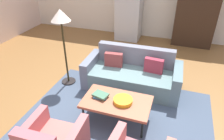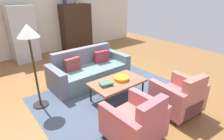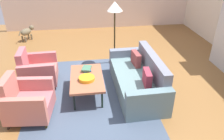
{
  "view_description": "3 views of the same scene",
  "coord_description": "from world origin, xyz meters",
  "px_view_note": "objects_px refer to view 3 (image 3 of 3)",
  "views": [
    {
      "loc": [
        1.02,
        -3.41,
        2.76
      ],
      "look_at": [
        -0.08,
        -0.16,
        0.72
      ],
      "focal_mm": 33.12,
      "sensor_mm": 36.0,
      "label": 1
    },
    {
      "loc": [
        -2.16,
        -3.41,
        2.25
      ],
      "look_at": [
        0.37,
        -0.28,
        0.52
      ],
      "focal_mm": 29.37,
      "sensor_mm": 36.0,
      "label": 2
    },
    {
      "loc": [
        4.25,
        -0.7,
        2.86
      ],
      "look_at": [
        0.23,
        -0.15,
        0.59
      ],
      "focal_mm": 34.83,
      "sensor_mm": 36.0,
      "label": 3
    }
  ],
  "objects_px": {
    "armchair_right": "(26,102)",
    "dog": "(27,32)",
    "floor_lamp": "(115,12)",
    "armchair_left": "(36,71)",
    "book_stack": "(87,69)",
    "coffee_table": "(87,79)",
    "fruit_bowl": "(87,78)",
    "couch": "(140,79)"
  },
  "relations": [
    {
      "from": "armchair_right",
      "to": "dog",
      "type": "distance_m",
      "value": 4.29
    },
    {
      "from": "armchair_left",
      "to": "floor_lamp",
      "type": "xyz_separation_m",
      "value": [
        -0.86,
        1.99,
        1.1
      ]
    },
    {
      "from": "armchair_left",
      "to": "coffee_table",
      "type": "bearing_deg",
      "value": 60.8
    },
    {
      "from": "coffee_table",
      "to": "fruit_bowl",
      "type": "bearing_deg",
      "value": 0.0
    },
    {
      "from": "fruit_bowl",
      "to": "dog",
      "type": "bearing_deg",
      "value": -151.99
    },
    {
      "from": "couch",
      "to": "floor_lamp",
      "type": "relative_size",
      "value": 1.23
    },
    {
      "from": "armchair_right",
      "to": "fruit_bowl",
      "type": "xyz_separation_m",
      "value": [
        -0.48,
        1.17,
        0.13
      ]
    },
    {
      "from": "fruit_bowl",
      "to": "floor_lamp",
      "type": "distance_m",
      "value": 2.02
    },
    {
      "from": "floor_lamp",
      "to": "book_stack",
      "type": "bearing_deg",
      "value": -35.33
    },
    {
      "from": "couch",
      "to": "book_stack",
      "type": "distance_m",
      "value": 1.23
    },
    {
      "from": "dog",
      "to": "book_stack",
      "type": "bearing_deg",
      "value": -115.06
    },
    {
      "from": "armchair_right",
      "to": "coffee_table",
      "type": "bearing_deg",
      "value": 122.46
    },
    {
      "from": "armchair_right",
      "to": "dog",
      "type": "relative_size",
      "value": 1.43
    },
    {
      "from": "book_stack",
      "to": "armchair_left",
      "type": "bearing_deg",
      "value": -103.73
    },
    {
      "from": "armchair_right",
      "to": "couch",
      "type": "bearing_deg",
      "value": 109.68
    },
    {
      "from": "fruit_bowl",
      "to": "floor_lamp",
      "type": "xyz_separation_m",
      "value": [
        -1.57,
        0.82,
        0.97
      ]
    },
    {
      "from": "couch",
      "to": "armchair_right",
      "type": "height_order",
      "value": "armchair_right"
    },
    {
      "from": "dog",
      "to": "armchair_left",
      "type": "bearing_deg",
      "value": -131.02
    },
    {
      "from": "coffee_table",
      "to": "book_stack",
      "type": "xyz_separation_m",
      "value": [
        -0.31,
        0.01,
        0.07
      ]
    },
    {
      "from": "armchair_left",
      "to": "armchair_right",
      "type": "distance_m",
      "value": 1.19
    },
    {
      "from": "book_stack",
      "to": "dog",
      "type": "distance_m",
      "value": 3.87
    },
    {
      "from": "coffee_table",
      "to": "armchair_right",
      "type": "relative_size",
      "value": 1.36
    },
    {
      "from": "floor_lamp",
      "to": "coffee_table",
      "type": "bearing_deg",
      "value": -29.51
    },
    {
      "from": "couch",
      "to": "book_stack",
      "type": "relative_size",
      "value": 6.96
    },
    {
      "from": "armchair_right",
      "to": "book_stack",
      "type": "height_order",
      "value": "armchair_right"
    },
    {
      "from": "armchair_left",
      "to": "dog",
      "type": "height_order",
      "value": "armchair_left"
    },
    {
      "from": "coffee_table",
      "to": "floor_lamp",
      "type": "bearing_deg",
      "value": 150.49
    },
    {
      "from": "couch",
      "to": "dog",
      "type": "relative_size",
      "value": 3.44
    },
    {
      "from": "couch",
      "to": "coffee_table",
      "type": "bearing_deg",
      "value": 88.94
    },
    {
      "from": "armchair_left",
      "to": "couch",
      "type": "bearing_deg",
      "value": 73.72
    },
    {
      "from": "armchair_left",
      "to": "fruit_bowl",
      "type": "relative_size",
      "value": 2.62
    },
    {
      "from": "floor_lamp",
      "to": "armchair_left",
      "type": "bearing_deg",
      "value": -66.72
    },
    {
      "from": "armchair_right",
      "to": "floor_lamp",
      "type": "bearing_deg",
      "value": 141.31
    },
    {
      "from": "coffee_table",
      "to": "dog",
      "type": "xyz_separation_m",
      "value": [
        -3.62,
        -1.98,
        -0.09
      ]
    },
    {
      "from": "fruit_bowl",
      "to": "armchair_left",
      "type": "bearing_deg",
      "value": -121.33
    },
    {
      "from": "couch",
      "to": "armchair_left",
      "type": "bearing_deg",
      "value": 74.64
    },
    {
      "from": "armchair_left",
      "to": "armchair_right",
      "type": "bearing_deg",
      "value": -2.06
    },
    {
      "from": "couch",
      "to": "coffee_table",
      "type": "relative_size",
      "value": 1.76
    },
    {
      "from": "armchair_left",
      "to": "book_stack",
      "type": "distance_m",
      "value": 1.22
    },
    {
      "from": "couch",
      "to": "book_stack",
      "type": "xyz_separation_m",
      "value": [
        -0.31,
        -1.17,
        0.19
      ]
    },
    {
      "from": "couch",
      "to": "floor_lamp",
      "type": "distance_m",
      "value": 1.89
    },
    {
      "from": "armchair_right",
      "to": "book_stack",
      "type": "distance_m",
      "value": 1.49
    }
  ]
}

